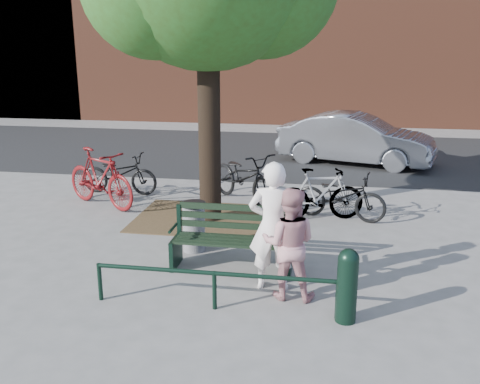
% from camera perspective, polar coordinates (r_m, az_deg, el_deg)
% --- Properties ---
extents(ground, '(90.00, 90.00, 0.00)m').
position_cam_1_polar(ground, '(7.89, -0.88, -8.27)').
color(ground, gray).
rests_on(ground, ground).
extents(dirt_pit, '(2.40, 2.00, 0.02)m').
position_cam_1_polar(dirt_pit, '(10.09, -4.25, -2.77)').
color(dirt_pit, brown).
rests_on(dirt_pit, ground).
extents(road, '(40.00, 7.00, 0.01)m').
position_cam_1_polar(road, '(15.97, 4.57, 4.17)').
color(road, black).
rests_on(road, ground).
extents(park_bench, '(1.74, 0.54, 0.97)m').
position_cam_1_polar(park_bench, '(7.78, -0.79, -4.82)').
color(park_bench, black).
rests_on(park_bench, ground).
extents(guard_railing, '(3.06, 0.06, 0.51)m').
position_cam_1_polar(guard_railing, '(6.65, -2.76, -9.26)').
color(guard_railing, black).
rests_on(guard_railing, ground).
extents(person_left, '(0.65, 0.43, 1.75)m').
position_cam_1_polar(person_left, '(7.03, 3.50, -3.70)').
color(person_left, white).
rests_on(person_left, ground).
extents(person_right, '(0.73, 0.58, 1.47)m').
position_cam_1_polar(person_right, '(6.86, 5.25, -5.51)').
color(person_right, tan).
rests_on(person_right, ground).
extents(bollard, '(0.25, 0.25, 0.92)m').
position_cam_1_polar(bollard, '(6.46, 11.37, -9.50)').
color(bollard, black).
rests_on(bollard, ground).
extents(litter_bin, '(0.39, 0.39, 0.79)m').
position_cam_1_polar(litter_bin, '(8.48, -4.95, -3.66)').
color(litter_bin, gray).
rests_on(litter_bin, ground).
extents(bicycle_a, '(1.73, 0.65, 0.90)m').
position_cam_1_polar(bicycle_a, '(11.87, -12.76, 1.93)').
color(bicycle_a, black).
rests_on(bicycle_a, ground).
extents(bicycle_b, '(1.97, 1.42, 1.17)m').
position_cam_1_polar(bicycle_b, '(11.02, -14.70, 1.47)').
color(bicycle_b, '#600D0F').
rests_on(bicycle_b, ground).
extents(bicycle_c, '(1.96, 1.95, 1.08)m').
position_cam_1_polar(bicycle_c, '(10.92, 0.42, 1.62)').
color(bicycle_c, black).
rests_on(bicycle_c, ground).
extents(bicycle_d, '(1.71, 0.84, 0.99)m').
position_cam_1_polar(bicycle_d, '(9.98, 8.51, -0.22)').
color(bicycle_d, gray).
rests_on(bicycle_d, ground).
extents(bicycle_e, '(1.80, 0.97, 0.90)m').
position_cam_1_polar(bicycle_e, '(10.08, 10.66, -0.42)').
color(bicycle_e, black).
rests_on(bicycle_e, ground).
extents(parked_car, '(4.34, 2.51, 1.35)m').
position_cam_1_polar(parked_car, '(14.77, 12.24, 5.55)').
color(parked_car, gray).
rests_on(parked_car, ground).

